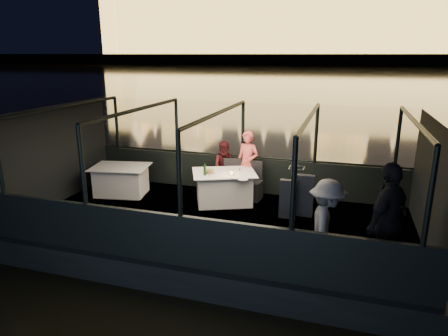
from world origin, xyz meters
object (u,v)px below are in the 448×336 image
(coat_stand, at_px, (294,211))
(person_man_maroon, at_px, (225,164))
(passenger_dark, at_px, (387,226))
(chair_port_right, at_px, (252,182))
(person_woman_coral, at_px, (247,166))
(chair_port_left, at_px, (230,180))
(wine_bottle, at_px, (205,169))
(passenger_stripe, at_px, (326,223))
(dining_table_aft, at_px, (121,180))
(dining_table_central, at_px, (224,188))

(coat_stand, distance_m, person_man_maroon, 3.68)
(coat_stand, xyz_separation_m, passenger_dark, (1.44, -0.07, -0.05))
(chair_port_right, height_order, person_woman_coral, person_woman_coral)
(chair_port_left, bearing_deg, wine_bottle, -128.95)
(passenger_stripe, bearing_deg, chair_port_left, 31.88)
(coat_stand, xyz_separation_m, passenger_stripe, (0.54, -0.22, -0.05))
(chair_port_right, height_order, person_man_maroon, person_man_maroon)
(person_woman_coral, height_order, wine_bottle, person_woman_coral)
(dining_table_aft, bearing_deg, person_man_maroon, 19.73)
(dining_table_central, bearing_deg, dining_table_aft, -176.39)
(wine_bottle, bearing_deg, passenger_stripe, -37.21)
(chair_port_right, relative_size, wine_bottle, 3.26)
(chair_port_left, height_order, wine_bottle, wine_bottle)
(coat_stand, bearing_deg, passenger_stripe, -22.30)
(dining_table_central, xyz_separation_m, passenger_stripe, (2.47, -2.50, 0.47))
(chair_port_left, bearing_deg, passenger_dark, -54.39)
(passenger_stripe, bearing_deg, passenger_dark, -88.60)
(coat_stand, relative_size, person_man_maroon, 1.26)
(dining_table_central, xyz_separation_m, person_man_maroon, (-0.19, 0.72, 0.36))
(chair_port_right, distance_m, passenger_dark, 3.98)
(person_man_maroon, bearing_deg, passenger_stripe, -63.75)
(chair_port_left, xyz_separation_m, coat_stand, (1.92, -2.73, 0.45))
(dining_table_central, relative_size, passenger_dark, 0.77)
(dining_table_aft, distance_m, chair_port_right, 3.31)
(dining_table_central, relative_size, passenger_stripe, 0.92)
(coat_stand, bearing_deg, passenger_dark, -2.89)
(chair_port_left, bearing_deg, person_man_maroon, 113.43)
(person_woman_coral, xyz_separation_m, passenger_stripe, (2.09, -3.22, 0.10))
(chair_port_right, xyz_separation_m, passenger_stripe, (1.89, -2.95, 0.40))
(person_woman_coral, bearing_deg, chair_port_left, -126.83)
(wine_bottle, bearing_deg, dining_table_central, 45.94)
(person_woman_coral, relative_size, passenger_dark, 0.86)
(person_man_maroon, distance_m, passenger_stripe, 4.18)
(dining_table_aft, bearing_deg, chair_port_right, 10.77)
(person_woman_coral, relative_size, person_man_maroon, 1.21)
(person_woman_coral, height_order, passenger_dark, passenger_dark)
(dining_table_aft, xyz_separation_m, chair_port_right, (3.25, 0.62, 0.06))
(dining_table_central, relative_size, person_man_maroon, 1.08)
(dining_table_central, xyz_separation_m, chair_port_left, (0.02, 0.45, 0.06))
(dining_table_aft, height_order, person_woman_coral, person_woman_coral)
(dining_table_central, distance_m, person_man_maroon, 0.83)
(chair_port_left, relative_size, passenger_dark, 0.49)
(dining_table_central, xyz_separation_m, dining_table_aft, (-2.67, -0.17, 0.00))
(chair_port_left, distance_m, person_woman_coral, 0.54)
(chair_port_left, relative_size, person_man_maroon, 0.69)
(dining_table_central, bearing_deg, wine_bottle, -134.06)
(chair_port_left, height_order, chair_port_right, chair_port_left)
(chair_port_right, height_order, passenger_stripe, passenger_stripe)
(coat_stand, xyz_separation_m, person_man_maroon, (-2.13, 3.00, -0.15))
(person_woman_coral, distance_m, wine_bottle, 1.32)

